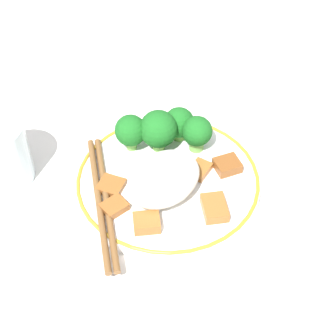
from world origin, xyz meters
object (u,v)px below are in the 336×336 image
Objects in this scene: broccoli_back_center at (179,123)px; chopsticks at (102,200)px; broccoli_back_right at (158,129)px; broccoli_mid_left at (131,131)px; plate at (168,182)px; broccoli_back_left at (197,132)px.

broccoli_back_center is 0.15m from chopsticks.
broccoli_back_right reaches higher than chopsticks.
broccoli_mid_left is (0.02, -0.03, -0.00)m from broccoli_back_right.
plate is 3.92× the size of broccoli_back_right.
plate is at bearing 9.23° from broccoli_back_left.
chopsticks is (0.09, 0.04, -0.03)m from broccoli_mid_left.
plate is at bearing 159.86° from chopsticks.
broccoli_back_left reaches higher than chopsticks.
broccoli_mid_left is (0.06, -0.06, 0.00)m from broccoli_back_left.
chopsticks is at bearing -20.14° from plate.
broccoli_back_left is 0.98× the size of broccoli_mid_left.
chopsticks is (0.11, 0.02, -0.03)m from broccoli_back_right.
broccoli_back_center is at bearing -89.35° from broccoli_back_left.
broccoli_back_center is 0.80× the size of broccoli_back_right.
broccoli_back_left is 0.09m from broccoli_mid_left.
plate is 4.91× the size of broccoli_back_center.
broccoli_back_right is (-0.03, -0.05, 0.04)m from plate.
broccoli_back_left is at bearing 172.43° from chopsticks.
broccoli_back_right is 1.14× the size of broccoli_mid_left.
plate is at bearing 32.74° from broccoli_back_center.
broccoli_mid_left is at bearing -28.60° from broccoli_back_center.
broccoli_mid_left is at bearing -47.15° from broccoli_back_left.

